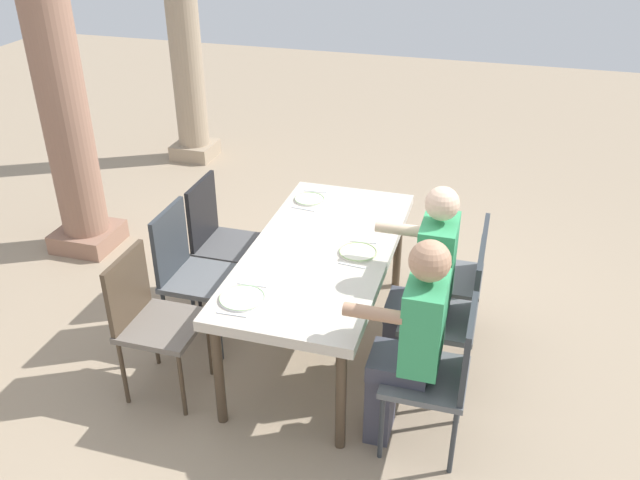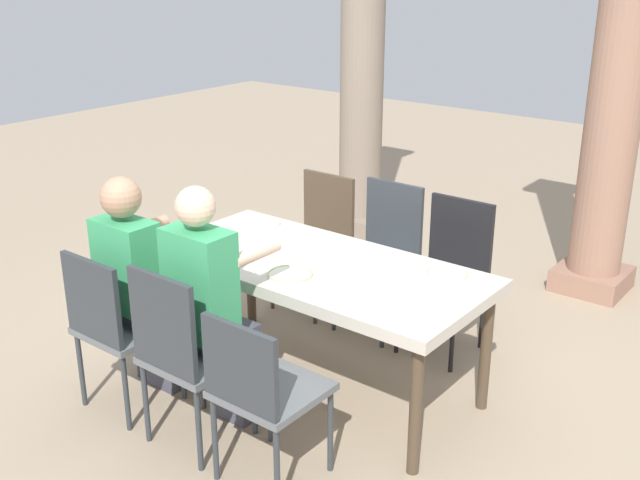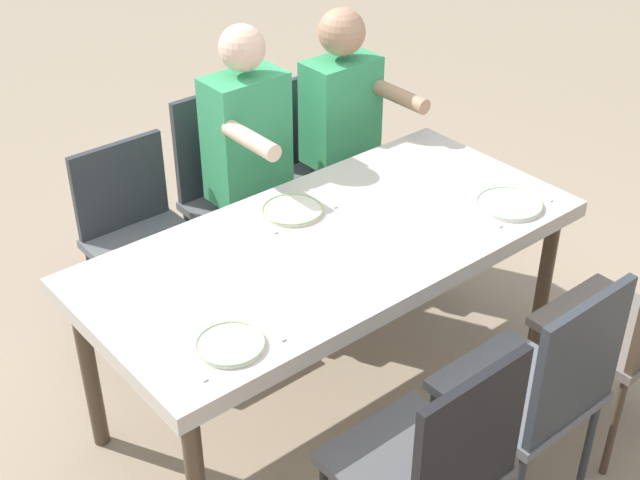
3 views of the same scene
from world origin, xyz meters
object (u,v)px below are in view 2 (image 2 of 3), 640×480
object	(u,v)px
dining_table	(318,273)
stone_column_near	(362,61)
stone_column_centre	(615,105)
plate_1	(290,274)
chair_east_south	(260,387)
chair_west_south	(114,321)
plate_2	(447,274)
plate_0	(260,223)
diner_man_white	(211,305)
chair_west_north	(318,231)
chair_mid_north	(383,247)
chair_east_north	(450,267)
diner_woman_green	(139,281)
chair_mid_south	(184,348)

from	to	relation	value
dining_table	stone_column_near	bearing A→B (deg)	120.36
stone_column_centre	plate_1	world-z (taller)	stone_column_centre
chair_east_south	chair_west_south	bearing A→B (deg)	-179.71
plate_2	stone_column_centre	bearing A→B (deg)	86.64
dining_table	plate_2	xyz separation A→B (m)	(0.64, 0.27, 0.07)
stone_column_near	plate_0	bearing A→B (deg)	-71.68
diner_man_white	plate_0	world-z (taller)	diner_man_white
chair_west_south	stone_column_near	distance (m)	3.35
chair_west_north	chair_mid_north	bearing A→B (deg)	0.44
chair_east_north	plate_2	distance (m)	0.70
chair_east_north	diner_woman_green	size ratio (longest dim) A/B	0.73
diner_woman_green	plate_1	xyz separation A→B (m)	(0.68, 0.44, 0.07)
diner_man_white	plate_2	bearing A→B (deg)	50.25
dining_table	chair_west_south	bearing A→B (deg)	-128.43
diner_man_white	stone_column_centre	size ratio (longest dim) A/B	0.48
stone_column_near	plate_0	size ratio (longest dim) A/B	11.85
chair_east_north	stone_column_centre	bearing A→B (deg)	73.77
plate_2	diner_woman_green	bearing A→B (deg)	-144.37
chair_west_south	plate_2	bearing A→B (deg)	40.51
dining_table	chair_east_north	world-z (taller)	chair_east_north
chair_mid_south	diner_woman_green	world-z (taller)	diner_woman_green
stone_column_near	plate_1	xyz separation A→B (m)	(1.33, -2.52, -0.73)
chair_mid_south	plate_1	size ratio (longest dim) A/B	4.09
chair_west_north	chair_mid_north	distance (m)	0.53
chair_mid_south	chair_east_south	distance (m)	0.49
dining_table	plate_0	bearing A→B (deg)	158.70
chair_east_south	diner_woman_green	world-z (taller)	diner_woman_green
chair_west_south	plate_1	bearing A→B (deg)	42.49
chair_west_north	diner_woman_green	bearing A→B (deg)	-90.11
chair_mid_south	plate_2	distance (m)	1.39
chair_west_north	plate_2	world-z (taller)	chair_west_north
chair_east_south	plate_1	world-z (taller)	chair_east_south
chair_mid_south	stone_column_near	size ratio (longest dim) A/B	0.32
dining_table	chair_west_south	xyz separation A→B (m)	(-0.68, -0.86, -0.16)
chair_east_south	stone_column_near	distance (m)	3.69
chair_west_north	chair_west_south	distance (m)	1.71
plate_1	diner_woman_green	bearing A→B (deg)	-147.06
chair_west_north	dining_table	bearing A→B (deg)	-51.52
diner_woman_green	chair_mid_south	bearing A→B (deg)	-18.87
chair_mid_north	chair_mid_south	xyz separation A→B (m)	(0.00, -1.72, -0.00)
chair_west_south	diner_man_white	bearing A→B (deg)	19.28
chair_west_south	chair_mid_north	distance (m)	1.79
dining_table	plate_0	size ratio (longest dim) A/B	7.30
chair_west_south	diner_woman_green	size ratio (longest dim) A/B	0.71
chair_west_south	chair_mid_south	xyz separation A→B (m)	(0.53, -0.00, 0.03)
diner_woman_green	diner_man_white	size ratio (longest dim) A/B	0.96
chair_mid_north	chair_east_north	world-z (taller)	chair_mid_north
chair_east_north	chair_west_south	bearing A→B (deg)	-120.77
chair_east_north	chair_east_south	size ratio (longest dim) A/B	1.08
chair_west_south	plate_0	distance (m)	1.14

